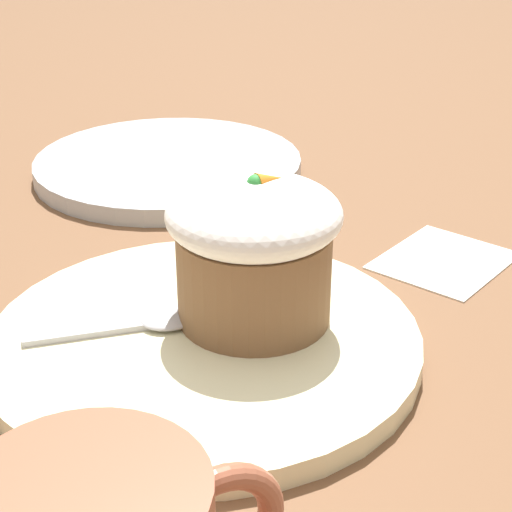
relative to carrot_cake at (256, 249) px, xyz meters
The scene contains 6 objects.
ground_plane 0.07m from the carrot_cake, behind, with size 4.00×4.00×0.00m, color brown.
dessert_plate 0.07m from the carrot_cake, behind, with size 0.26×0.26×0.01m.
carrot_cake is the anchor object (origin of this frame).
spoon 0.08m from the carrot_cake, 157.93° to the left, with size 0.11×0.04×0.01m.
side_plate 0.30m from the carrot_cake, 75.59° to the left, with size 0.24×0.24×0.02m.
paper_napkin 0.18m from the carrot_cake, ahead, with size 0.12×0.11×0.00m.
Camera 1 is at (-0.19, -0.39, 0.28)m, focal length 60.00 mm.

